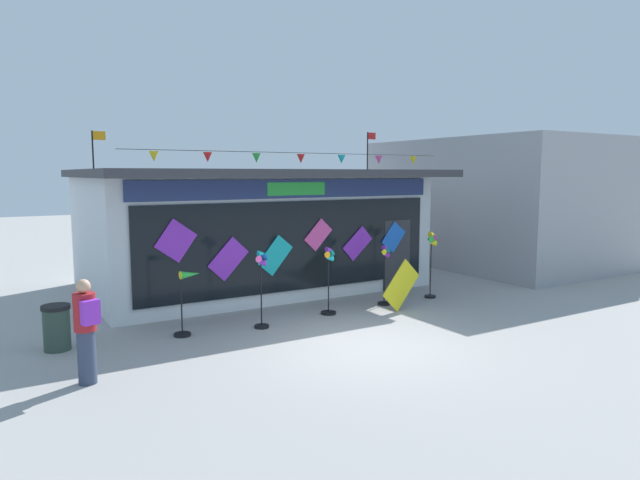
# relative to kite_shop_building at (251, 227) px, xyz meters

# --- Properties ---
(ground_plane) EXTENTS (80.00, 80.00, 0.00)m
(ground_plane) POSITION_rel_kite_shop_building_xyz_m (-0.57, -6.44, -1.73)
(ground_plane) COLOR #9E9B99
(kite_shop_building) EXTENTS (9.46, 6.75, 4.67)m
(kite_shop_building) POSITION_rel_kite_shop_building_xyz_m (0.00, 0.00, 0.00)
(kite_shop_building) COLOR silver
(kite_shop_building) RESTS_ON ground_plane
(wind_spinner_far_left) EXTENTS (0.59, 0.35, 1.34)m
(wind_spinner_far_left) POSITION_rel_kite_shop_building_xyz_m (-3.29, -4.14, -0.96)
(wind_spinner_far_left) COLOR black
(wind_spinner_far_left) RESTS_ON ground_plane
(wind_spinner_left) EXTENTS (0.35, 0.32, 1.70)m
(wind_spinner_left) POSITION_rel_kite_shop_building_xyz_m (-1.74, -4.45, -0.68)
(wind_spinner_left) COLOR black
(wind_spinner_left) RESTS_ON ground_plane
(wind_spinner_center_left) EXTENTS (0.37, 0.37, 1.63)m
(wind_spinner_center_left) POSITION_rel_kite_shop_building_xyz_m (0.11, -4.20, -0.79)
(wind_spinner_center_left) COLOR black
(wind_spinner_center_left) RESTS_ON ground_plane
(wind_spinner_center_right) EXTENTS (0.33, 0.32, 1.54)m
(wind_spinner_center_right) POSITION_rel_kite_shop_building_xyz_m (1.83, -4.12, -0.84)
(wind_spinner_center_right) COLOR black
(wind_spinner_center_right) RESTS_ON ground_plane
(wind_spinner_right) EXTENTS (0.40, 0.30, 1.80)m
(wind_spinner_right) POSITION_rel_kite_shop_building_xyz_m (3.39, -4.12, -0.47)
(wind_spinner_right) COLOR black
(wind_spinner_right) RESTS_ON ground_plane
(person_near_camera) EXTENTS (0.37, 0.48, 1.68)m
(person_near_camera) POSITION_rel_kite_shop_building_xyz_m (-5.47, -5.93, -0.84)
(person_near_camera) COLOR #333D56
(person_near_camera) RESTS_ON ground_plane
(trash_bin) EXTENTS (0.52, 0.52, 0.87)m
(trash_bin) POSITION_rel_kite_shop_building_xyz_m (-5.69, -3.82, -1.29)
(trash_bin) COLOR #2D4238
(trash_bin) RESTS_ON ground_plane
(display_kite_on_ground) EXTENTS (1.24, 0.19, 1.24)m
(display_kite_on_ground) POSITION_rel_kite_shop_building_xyz_m (1.83, -4.76, -1.11)
(display_kite_on_ground) COLOR yellow
(display_kite_on_ground) RESTS_ON ground_plane
(neighbour_building) EXTENTS (6.22, 8.24, 4.51)m
(neighbour_building) POSITION_rel_kite_shop_building_xyz_m (9.78, -0.76, 0.53)
(neighbour_building) COLOR #99999E
(neighbour_building) RESTS_ON ground_plane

